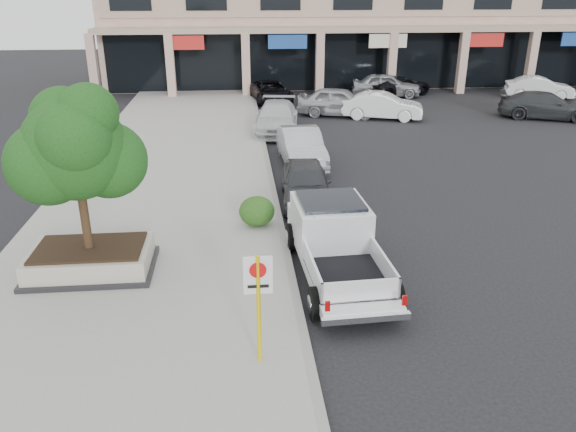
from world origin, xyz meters
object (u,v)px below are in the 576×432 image
object	(u,v)px
planter	(91,259)
curb_car_d	(271,91)
lot_car_a	(339,102)
curb_car_c	(276,118)
planter_tree	(82,147)
curb_car_b	(301,147)
curb_car_a	(306,183)
lot_car_d	(398,85)
lot_car_b	(383,106)
lot_car_e	(386,85)
pickup_truck	(338,246)
lot_car_c	(546,106)
lot_car_f	(539,87)
no_parking_sign	(258,295)

from	to	relation	value
planter	curb_car_d	world-z (taller)	curb_car_d
planter	lot_car_a	distance (m)	21.10
curb_car_c	planter_tree	bearing A→B (deg)	-103.41
curb_car_b	curb_car_a	bearing A→B (deg)	-97.43
lot_car_d	lot_car_b	bearing A→B (deg)	132.92
lot_car_d	lot_car_e	distance (m)	1.08
curb_car_b	lot_car_b	bearing A→B (deg)	53.02
planter_tree	curb_car_a	bearing A→B (deg)	37.63
pickup_truck	lot_car_c	xyz separation A→B (m)	(15.10, 17.53, -0.15)
curb_car_c	lot_car_f	world-z (taller)	curb_car_c
curb_car_b	lot_car_a	distance (m)	9.80
lot_car_b	lot_car_f	distance (m)	13.17
lot_car_d	lot_car_f	xyz separation A→B (m)	(9.13, -2.01, 0.05)
curb_car_c	lot_car_a	bearing A→B (deg)	49.64
planter_tree	curb_car_d	bearing A→B (deg)	75.19
lot_car_a	lot_car_f	world-z (taller)	lot_car_a
pickup_truck	lot_car_f	world-z (taller)	pickup_truck
planter	curb_car_b	bearing A→B (deg)	54.99
curb_car_d	lot_car_b	size ratio (longest dim) A/B	1.09
lot_car_e	curb_car_c	bearing A→B (deg)	150.08
curb_car_d	curb_car_a	bearing A→B (deg)	-96.79
curb_car_a	lot_car_d	distance (m)	21.96
planter	planter_tree	distance (m)	2.95
curb_car_d	lot_car_c	xyz separation A→B (m)	(15.21, -6.43, 0.06)
lot_car_f	curb_car_a	bearing A→B (deg)	152.92
lot_car_b	lot_car_c	distance (m)	9.29
curb_car_b	lot_car_e	size ratio (longest dim) A/B	0.98
planter	pickup_truck	size ratio (longest dim) A/B	0.56
lot_car_a	lot_car_d	world-z (taller)	lot_car_a
planter	planter_tree	size ratio (longest dim) A/B	0.80
curb_car_c	lot_car_c	distance (m)	15.58
planter	lot_car_c	bearing A→B (deg)	38.14
curb_car_c	curb_car_d	world-z (taller)	curb_car_c
pickup_truck	lot_car_a	bearing A→B (deg)	76.91
no_parking_sign	curb_car_a	distance (m)	9.33
pickup_truck	lot_car_a	size ratio (longest dim) A/B	1.17
lot_car_d	curb_car_b	bearing A→B (deg)	126.20
no_parking_sign	lot_car_b	bearing A→B (deg)	69.84
curb_car_a	curb_car_d	xyz separation A→B (m)	(0.03, 18.43, -0.02)
curb_car_d	lot_car_d	bearing A→B (deg)	3.64
no_parking_sign	lot_car_b	world-z (taller)	no_parking_sign
planter	lot_car_c	distance (m)	27.28
lot_car_d	lot_car_e	bearing A→B (deg)	90.82
no_parking_sign	lot_car_f	bearing A→B (deg)	53.41
curb_car_c	lot_car_a	world-z (taller)	lot_car_a
curb_car_c	lot_car_c	bearing A→B (deg)	14.20
lot_car_b	lot_car_a	bearing A→B (deg)	85.21
lot_car_e	curb_car_d	bearing A→B (deg)	109.86
lot_car_d	curb_car_d	bearing A→B (deg)	75.50
curb_car_c	lot_car_f	bearing A→B (deg)	30.83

